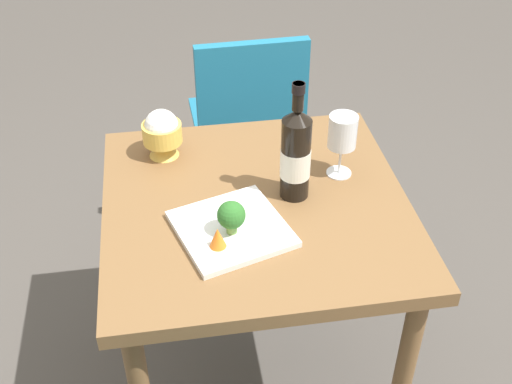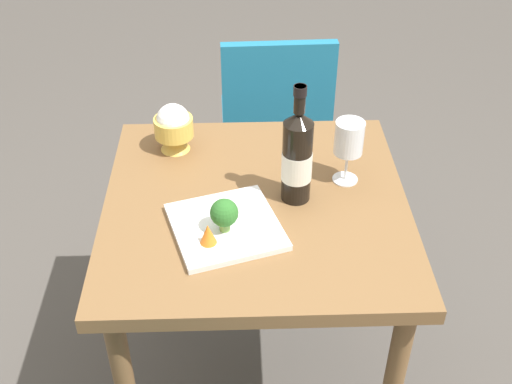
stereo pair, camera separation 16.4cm
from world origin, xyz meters
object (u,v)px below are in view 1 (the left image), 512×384
(chair_by_wall, at_px, (249,113))
(rice_bowl, at_px, (162,133))
(broccoli_floret, at_px, (231,216))
(wine_bottle, at_px, (296,154))
(wine_glass, at_px, (343,133))
(serving_plate, at_px, (232,229))
(carrot_garnish_left, at_px, (218,238))

(chair_by_wall, bearing_deg, rice_bowl, -122.19)
(rice_bowl, relative_size, broccoli_floret, 1.65)
(wine_bottle, distance_m, wine_glass, 0.16)
(serving_plate, xyz_separation_m, carrot_garnish_left, (-0.07, 0.04, 0.03))
(serving_plate, bearing_deg, carrot_garnish_left, 148.39)
(broccoli_floret, xyz_separation_m, carrot_garnish_left, (-0.05, 0.04, -0.02))
(wine_bottle, xyz_separation_m, serving_plate, (-0.12, 0.18, -0.12))
(wine_bottle, relative_size, serving_plate, 1.03)
(wine_bottle, bearing_deg, serving_plate, 124.11)
(wine_bottle, bearing_deg, wine_glass, -62.86)
(chair_by_wall, height_order, serving_plate, chair_by_wall)
(rice_bowl, xyz_separation_m, serving_plate, (-0.36, -0.15, -0.07))
(wine_glass, xyz_separation_m, serving_plate, (-0.19, 0.32, -0.12))
(wine_glass, height_order, serving_plate, wine_glass)
(wine_glass, bearing_deg, chair_by_wall, 11.04)
(wine_glass, distance_m, broccoli_floret, 0.39)
(wine_glass, bearing_deg, serving_plate, 121.18)
(carrot_garnish_left, bearing_deg, broccoli_floret, -40.12)
(rice_bowl, height_order, carrot_garnish_left, rice_bowl)
(wine_bottle, relative_size, broccoli_floret, 3.76)
(wine_bottle, relative_size, rice_bowl, 2.27)
(serving_plate, xyz_separation_m, broccoli_floret, (-0.02, 0.00, 0.06))
(chair_by_wall, bearing_deg, carrot_garnish_left, -104.43)
(wine_glass, height_order, broccoli_floret, wine_glass)
(chair_by_wall, xyz_separation_m, serving_plate, (-0.91, 0.18, 0.23))
(chair_by_wall, relative_size, serving_plate, 2.72)
(broccoli_floret, relative_size, carrot_garnish_left, 1.63)
(wine_bottle, height_order, serving_plate, wine_bottle)
(rice_bowl, xyz_separation_m, broccoli_floret, (-0.38, -0.14, -0.01))
(carrot_garnish_left, bearing_deg, chair_by_wall, -12.58)
(serving_plate, bearing_deg, rice_bowl, 22.12)
(chair_by_wall, bearing_deg, wine_glass, -80.81)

